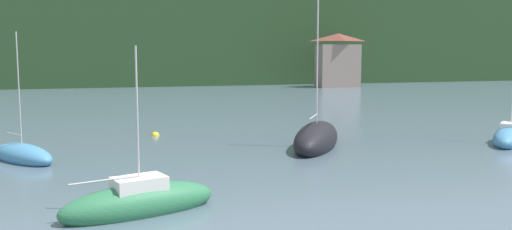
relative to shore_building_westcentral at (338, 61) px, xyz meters
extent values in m
cube|color=#264223|center=(-24.48, 36.47, 5.44)|extent=(352.00, 59.98, 18.10)
cube|color=gray|center=(0.00, 0.00, -0.65)|extent=(5.72, 3.03, 5.91)
pyramid|color=brown|center=(0.00, 0.00, 3.29)|extent=(6.01, 3.19, 1.06)
ellipsoid|color=teal|center=(-35.10, -43.70, -3.35)|extent=(4.11, 4.78, 1.16)
cylinder|color=#B7B7BC|center=(-35.10, -43.70, -0.18)|extent=(0.06, 0.06, 5.70)
cylinder|color=#ADADB2|center=(-35.54, -43.12, -2.34)|extent=(0.90, 1.20, 0.05)
ellipsoid|color=#2D754C|center=(-30.00, -54.05, -3.30)|extent=(5.66, 3.26, 1.38)
cylinder|color=#B7B7BC|center=(-30.00, -54.05, -0.47)|extent=(0.07, 0.07, 4.90)
cylinder|color=#ADADB2|center=(-31.10, -54.42, -2.33)|extent=(2.21, 0.80, 0.06)
cube|color=silver|center=(-30.00, -54.05, -2.64)|extent=(1.98, 1.57, 0.55)
ellipsoid|color=black|center=(-19.81, -43.84, -3.18)|extent=(5.44, 7.20, 1.91)
cylinder|color=#B7B7BC|center=(-19.81, -43.84, 1.04)|extent=(0.08, 0.08, 7.39)
cylinder|color=#ADADB2|center=(-20.37, -44.80, -1.77)|extent=(1.19, 1.96, 0.08)
ellipsoid|color=teal|center=(-8.41, -45.41, -3.30)|extent=(5.17, 5.12, 1.36)
cube|color=silver|center=(-8.41, -45.41, -2.68)|extent=(1.62, 1.61, 0.50)
sphere|color=yellow|center=(-28.16, -37.45, -3.61)|extent=(0.50, 0.50, 0.50)
camera|label=1|loc=(-30.86, -72.70, 1.93)|focal=39.27mm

